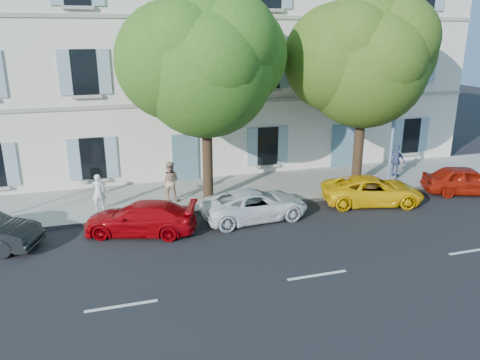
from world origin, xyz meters
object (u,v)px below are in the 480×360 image
object	(u,v)px
car_red_coupe	(140,218)
car_red_hatchback	(466,180)
pedestrian_c	(396,161)
car_white_coupe	(255,205)
pedestrian_a	(98,192)
pedestrian_b	(170,181)
car_yellow_supercar	(372,190)
tree_right	(365,66)
street_lamp	(398,98)
tree_left	(206,69)

from	to	relation	value
car_red_coupe	car_red_hatchback	size ratio (longest dim) A/B	1.08
pedestrian_c	car_white_coupe	bearing A→B (deg)	85.74
pedestrian_a	pedestrian_b	bearing A→B (deg)	-174.81
car_white_coupe	pedestrian_a	bearing A→B (deg)	63.07
pedestrian_a	pedestrian_c	xyz separation A→B (m)	(14.79, 0.57, 0.04)
car_yellow_supercar	car_red_hatchback	xyz separation A→B (m)	(4.95, -0.09, 0.05)
car_red_hatchback	tree_right	world-z (taller)	tree_right
car_yellow_supercar	street_lamp	world-z (taller)	street_lamp
car_red_coupe	tree_left	world-z (taller)	tree_left
car_red_coupe	car_white_coupe	distance (m)	4.60
pedestrian_a	tree_left	bearing A→B (deg)	179.66
tree_right	pedestrian_b	bearing A→B (deg)	178.88
car_red_hatchback	pedestrian_a	distance (m)	16.75
car_white_coupe	car_red_hatchback	xyz separation A→B (m)	(10.51, 0.10, 0.05)
car_red_hatchback	car_yellow_supercar	bearing A→B (deg)	107.16
tree_right	pedestrian_a	size ratio (longest dim) A/B	5.67
tree_left	pedestrian_a	xyz separation A→B (m)	(-4.68, 0.07, -4.92)
car_red_coupe	tree_right	world-z (taller)	tree_right
car_yellow_supercar	pedestrian_b	xyz separation A→B (m)	(-8.60, 2.55, 0.44)
car_red_coupe	car_red_hatchback	distance (m)	15.12
pedestrian_b	car_red_coupe	bearing A→B (deg)	83.56
car_white_coupe	pedestrian_b	size ratio (longest dim) A/B	2.43
car_red_hatchback	tree_left	bearing A→B (deg)	97.13
pedestrian_a	pedestrian_b	size ratio (longest dim) A/B	0.87
tree_left	pedestrian_a	size ratio (longest dim) A/B	5.67
street_lamp	pedestrian_b	xyz separation A→B (m)	(-10.50, 1.07, -3.37)
car_red_hatchback	tree_right	xyz separation A→B (m)	(-4.37, 2.47, 5.18)
car_white_coupe	car_yellow_supercar	distance (m)	5.57
car_white_coupe	pedestrian_b	xyz separation A→B (m)	(-3.03, 2.74, 0.44)
pedestrian_b	car_white_coupe	bearing A→B (deg)	160.18
car_white_coupe	street_lamp	bearing A→B (deg)	-81.98
car_red_hatchback	tree_left	xyz separation A→B (m)	(-11.90, 2.33, 5.19)
pedestrian_b	pedestrian_c	world-z (taller)	pedestrian_b
pedestrian_a	car_red_coupe	bearing A→B (deg)	119.76
car_white_coupe	tree_left	size ratio (longest dim) A/B	0.50
tree_right	street_lamp	distance (m)	2.14
car_yellow_supercar	pedestrian_b	distance (m)	8.98
car_red_coupe	pedestrian_a	size ratio (longest dim) A/B	2.69
car_white_coupe	street_lamp	distance (m)	8.55
car_red_coupe	pedestrian_c	xyz separation A→B (m)	(13.32, 3.18, 0.37)
car_red_hatchback	pedestrian_a	size ratio (longest dim) A/B	2.48
car_white_coupe	tree_right	bearing A→B (deg)	-71.96
car_red_hatchback	street_lamp	world-z (taller)	street_lamp
car_red_hatchback	pedestrian_a	bearing A→B (deg)	99.98
car_white_coupe	car_yellow_supercar	size ratio (longest dim) A/B	0.99
pedestrian_c	car_red_coupe	bearing A→B (deg)	79.83
car_white_coupe	pedestrian_a	size ratio (longest dim) A/B	2.81
car_red_coupe	car_yellow_supercar	distance (m)	10.17
pedestrian_a	pedestrian_b	world-z (taller)	pedestrian_b
car_red_coupe	car_red_hatchback	xyz separation A→B (m)	(15.11, 0.21, 0.05)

